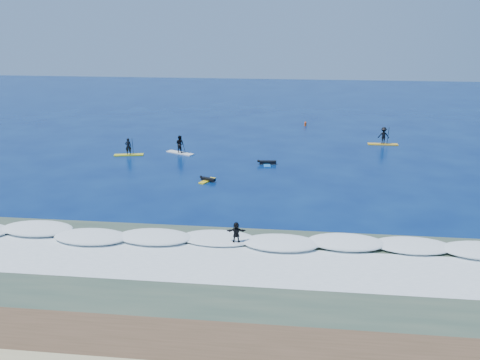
# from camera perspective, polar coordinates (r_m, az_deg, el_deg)

# --- Properties ---
(ground) EXTENTS (160.00, 160.00, 0.00)m
(ground) POSITION_cam_1_polar(r_m,az_deg,el_deg) (43.11, -1.65, -1.25)
(ground) COLOR #04174B
(ground) RESTS_ON ground
(wet_sand_strip) EXTENTS (90.00, 5.00, 0.08)m
(wet_sand_strip) POSITION_cam_1_polar(r_m,az_deg,el_deg) (24.12, -9.53, -17.49)
(wet_sand_strip) COLOR #493622
(wet_sand_strip) RESTS_ON ground
(shallow_water) EXTENTS (90.00, 13.00, 0.01)m
(shallow_water) POSITION_cam_1_polar(r_m,az_deg,el_deg) (30.37, -5.58, -9.56)
(shallow_water) COLOR #314336
(shallow_water) RESTS_ON ground
(breaking_wave) EXTENTS (40.00, 6.00, 0.30)m
(breaking_wave) POSITION_cam_1_polar(r_m,az_deg,el_deg) (33.91, -4.15, -6.57)
(breaking_wave) COLOR white
(breaking_wave) RESTS_ON ground
(whitewater) EXTENTS (34.00, 5.00, 0.02)m
(whitewater) POSITION_cam_1_polar(r_m,az_deg,el_deg) (31.24, -5.19, -8.76)
(whitewater) COLOR silver
(whitewater) RESTS_ON ground
(sup_paddler_left) EXTENTS (3.02, 1.37, 2.05)m
(sup_paddler_left) POSITION_cam_1_polar(r_m,az_deg,el_deg) (55.33, -11.81, 3.24)
(sup_paddler_left) COLOR yellow
(sup_paddler_left) RESTS_ON ground
(sup_paddler_center) EXTENTS (3.13, 2.13, 2.19)m
(sup_paddler_center) POSITION_cam_1_polar(r_m,az_deg,el_deg) (55.22, -6.43, 3.66)
(sup_paddler_center) COLOR white
(sup_paddler_center) RESTS_ON ground
(sup_paddler_right) EXTENTS (3.24, 0.83, 2.27)m
(sup_paddler_right) POSITION_cam_1_polar(r_m,az_deg,el_deg) (60.72, 15.05, 4.47)
(sup_paddler_right) COLOR gold
(sup_paddler_right) RESTS_ON ground
(prone_paddler_near) EXTENTS (1.47, 1.97, 0.40)m
(prone_paddler_near) POSITION_cam_1_polar(r_m,az_deg,el_deg) (45.83, -3.50, 0.03)
(prone_paddler_near) COLOR yellow
(prone_paddler_near) RESTS_ON ground
(prone_paddler_far) EXTENTS (1.84, 2.37, 0.48)m
(prone_paddler_far) POSITION_cam_1_polar(r_m,az_deg,el_deg) (50.99, 2.88, 1.85)
(prone_paddler_far) COLOR blue
(prone_paddler_far) RESTS_ON ground
(wave_surfer) EXTENTS (1.99, 0.80, 1.40)m
(wave_surfer) POSITION_cam_1_polar(r_m,az_deg,el_deg) (32.94, -0.41, -5.75)
(wave_surfer) COLOR white
(wave_surfer) RESTS_ON breaking_wave
(marker_buoy) EXTENTS (0.29, 0.29, 0.70)m
(marker_buoy) POSITION_cam_1_polar(r_m,az_deg,el_deg) (69.31, 6.99, 5.97)
(marker_buoy) COLOR #E04B13
(marker_buoy) RESTS_ON ground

